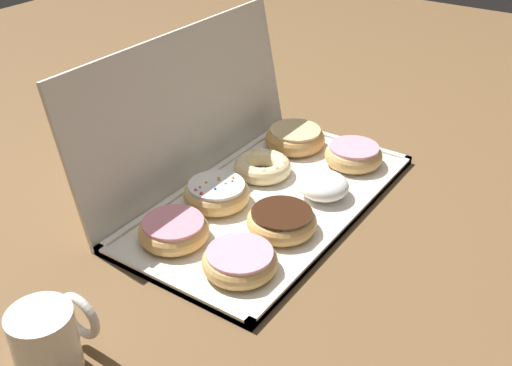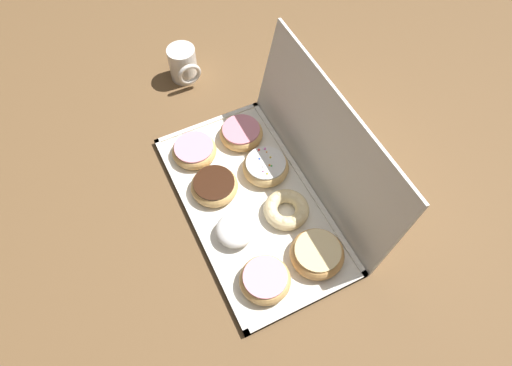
% 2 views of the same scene
% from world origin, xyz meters
% --- Properties ---
extents(ground_plane, '(3.00, 3.00, 0.00)m').
position_xyz_m(ground_plane, '(0.00, 0.00, 0.00)').
color(ground_plane, brown).
extents(donut_box, '(0.56, 0.30, 0.01)m').
position_xyz_m(donut_box, '(0.00, 0.00, 0.01)').
color(donut_box, silver).
rests_on(donut_box, ground).
extents(box_lid_open, '(0.56, 0.06, 0.27)m').
position_xyz_m(box_lid_open, '(0.00, 0.18, 0.14)').
color(box_lid_open, silver).
rests_on(box_lid_open, ground).
extents(pink_frosted_donut_0, '(0.11, 0.11, 0.03)m').
position_xyz_m(pink_frosted_donut_0, '(-0.19, -0.07, 0.03)').
color(pink_frosted_donut_0, tan).
rests_on(pink_frosted_donut_0, donut_box).
extents(chocolate_frosted_donut_1, '(0.12, 0.12, 0.04)m').
position_xyz_m(chocolate_frosted_donut_1, '(-0.07, -0.07, 0.03)').
color(chocolate_frosted_donut_1, tan).
rests_on(chocolate_frosted_donut_1, donut_box).
extents(powdered_filled_donut_2, '(0.09, 0.09, 0.04)m').
position_xyz_m(powdered_filled_donut_2, '(0.06, -0.07, 0.03)').
color(powdered_filled_donut_2, white).
rests_on(powdered_filled_donut_2, donut_box).
extents(pink_frosted_donut_3, '(0.11, 0.11, 0.04)m').
position_xyz_m(pink_frosted_donut_3, '(0.20, -0.06, 0.03)').
color(pink_frosted_donut_3, tan).
rests_on(pink_frosted_donut_3, donut_box).
extents(pink_frosted_donut_4, '(0.11, 0.11, 0.04)m').
position_xyz_m(pink_frosted_donut_4, '(-0.19, 0.06, 0.03)').
color(pink_frosted_donut_4, tan).
rests_on(pink_frosted_donut_4, donut_box).
extents(sprinkle_donut_5, '(0.12, 0.12, 0.04)m').
position_xyz_m(sprinkle_donut_5, '(-0.07, 0.07, 0.03)').
color(sprinkle_donut_5, '#E5B770').
rests_on(sprinkle_donut_5, donut_box).
extents(cruller_donut_6, '(0.11, 0.11, 0.04)m').
position_xyz_m(cruller_donut_6, '(0.06, 0.06, 0.03)').
color(cruller_donut_6, beige).
rests_on(cruller_donut_6, donut_box).
extents(glazed_ring_donut_7, '(0.12, 0.12, 0.04)m').
position_xyz_m(glazed_ring_donut_7, '(0.19, 0.07, 0.03)').
color(glazed_ring_donut_7, tan).
rests_on(glazed_ring_donut_7, donut_box).
extents(coffee_mug, '(0.10, 0.08, 0.10)m').
position_xyz_m(coffee_mug, '(-0.47, 0.01, 0.05)').
color(coffee_mug, white).
rests_on(coffee_mug, ground).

